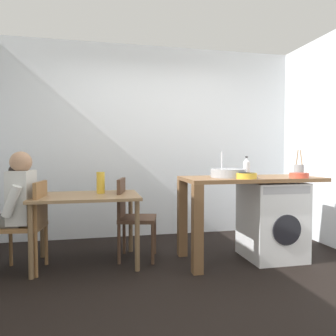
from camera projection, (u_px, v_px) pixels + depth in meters
ground_plane at (182, 279)px, 3.06m from camera, size 5.46×5.46×0.00m
wall_back at (151, 142)px, 4.71m from camera, size 4.60×0.10×2.70m
dining_table at (87, 204)px, 3.46m from camera, size 1.10×0.76×0.74m
chair_person_seat at (30, 221)px, 3.25m from camera, size 0.44×0.44×0.90m
chair_opposite at (131, 214)px, 3.64m from camera, size 0.48×0.48×0.90m
seated_person at (13, 205)px, 3.22m from camera, size 0.52×0.53×1.20m
kitchen_counter at (232, 192)px, 3.55m from camera, size 1.50×0.68×0.92m
washing_machine at (272, 220)px, 3.67m from camera, size 0.60×0.61×0.86m
sink_basin at (228, 173)px, 3.53m from camera, size 0.38×0.38×0.09m
tap at (222, 164)px, 3.71m from camera, size 0.02×0.02×0.28m
bottle_tall_green at (246, 167)px, 3.70m from camera, size 0.07×0.07×0.23m
mixing_bowl at (246, 175)px, 3.36m from camera, size 0.21×0.21×0.06m
utensil_crock at (299, 170)px, 3.77m from camera, size 0.11×0.11×0.30m
colander at (299, 175)px, 3.47m from camera, size 0.20×0.20×0.06m
vase at (101, 183)px, 3.58m from camera, size 0.09×0.09×0.24m
scissors at (250, 177)px, 3.48m from camera, size 0.15×0.06×0.01m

